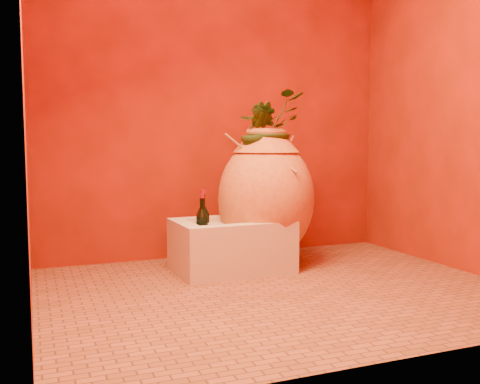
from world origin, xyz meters
name	(u,v)px	position (x,y,z in m)	size (l,w,h in m)	color
floor	(280,290)	(0.00, 0.00, 0.00)	(2.50, 2.50, 0.00)	brown
wall_back	(218,77)	(0.00, 1.00, 1.25)	(2.50, 0.02, 2.50)	#621905
wall_left	(22,37)	(-1.25, 0.00, 1.25)	(0.02, 2.00, 2.50)	#621905
wall_right	(468,67)	(1.25, 0.00, 1.25)	(0.02, 2.00, 2.50)	#621905
amphora	(266,198)	(0.17, 0.56, 0.44)	(0.77, 0.77, 0.88)	#C47D37
stone_basin	(232,246)	(-0.09, 0.50, 0.15)	(0.71, 0.49, 0.32)	beige
wine_bottle_a	(202,227)	(-0.29, 0.48, 0.29)	(0.08, 0.08, 0.31)	black
wine_bottle_b	(203,225)	(-0.27, 0.50, 0.30)	(0.08, 0.08, 0.33)	black
wine_bottle_c	(231,221)	(-0.06, 0.60, 0.29)	(0.08, 0.08, 0.33)	black
wall_tap	(272,147)	(0.37, 0.91, 0.77)	(0.07, 0.16, 0.17)	#B18129
plant_main	(270,128)	(0.20, 0.58, 0.89)	(0.42, 0.36, 0.46)	#1F3F16
plant_side	(257,132)	(0.09, 0.52, 0.86)	(0.20, 0.16, 0.37)	#1F3F16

